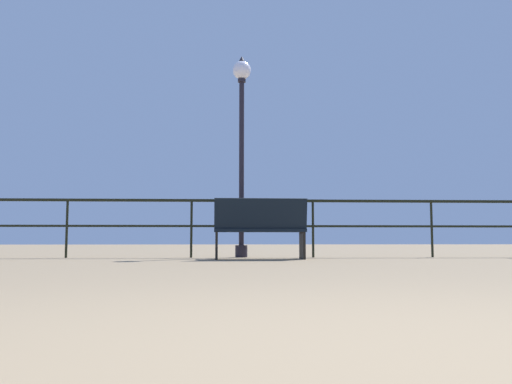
# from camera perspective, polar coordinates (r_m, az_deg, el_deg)

# --- Properties ---
(ground_plane) EXTENTS (60.00, 60.00, 0.00)m
(ground_plane) POSITION_cam_1_polar(r_m,az_deg,el_deg) (1.52, 14.14, -17.92)
(ground_plane) COLOR #897457
(pier_railing) EXTENTS (24.49, 0.05, 1.06)m
(pier_railing) POSITION_cam_1_polar(r_m,az_deg,el_deg) (9.53, -0.38, -2.44)
(pier_railing) COLOR black
(pier_railing) RESTS_ON ground_plane
(bench_near_left) EXTENTS (1.53, 0.68, 1.00)m
(bench_near_left) POSITION_cam_1_polar(r_m,az_deg,el_deg) (8.63, 0.46, -3.76)
(bench_near_left) COLOR black
(bench_near_left) RESTS_ON ground_plane
(lamppost_center) EXTENTS (0.35, 0.35, 3.81)m
(lamppost_center) POSITION_cam_1_polar(r_m,az_deg,el_deg) (9.90, -1.58, 7.50)
(lamppost_center) COLOR black
(lamppost_center) RESTS_ON ground_plane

